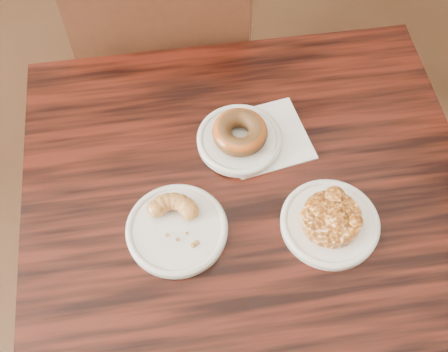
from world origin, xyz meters
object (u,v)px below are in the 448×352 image
object	(u,v)px
chair_far	(177,60)
apple_fritter	(332,217)
cruller_fragment	(176,224)
cafe_table	(246,286)
glazed_donut	(240,132)

from	to	relation	value
chair_far	apple_fritter	bearing A→B (deg)	120.03
chair_far	cruller_fragment	world-z (taller)	chair_far
apple_fritter	cruller_fragment	world-z (taller)	apple_fritter
cafe_table	apple_fritter	bearing A→B (deg)	-20.18
cafe_table	glazed_donut	xyz separation A→B (m)	(0.02, 0.15, 0.41)
chair_far	apple_fritter	xyz separation A→B (m)	(0.13, -0.72, 0.33)
chair_far	cafe_table	bearing A→B (deg)	110.81
cafe_table	cruller_fragment	world-z (taller)	cruller_fragment
chair_far	glazed_donut	xyz separation A→B (m)	(0.03, -0.51, 0.33)
chair_far	glazed_donut	size ratio (longest dim) A/B	8.73
cafe_table	chair_far	size ratio (longest dim) A/B	0.90
cafe_table	glazed_donut	bearing A→B (deg)	90.85
apple_fritter	cruller_fragment	xyz separation A→B (m)	(-0.26, 0.06, -0.00)
cafe_table	chair_far	distance (m)	0.66
cafe_table	chair_far	bearing A→B (deg)	97.92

